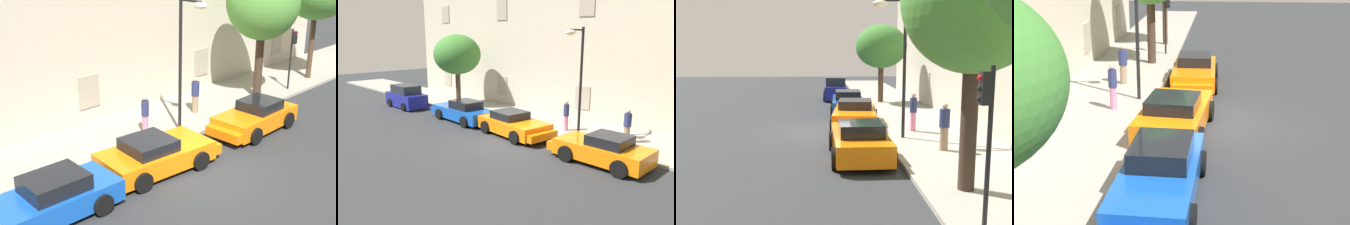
% 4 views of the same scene
% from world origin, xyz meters
% --- Properties ---
extents(ground_plane, '(80.00, 80.00, 0.00)m').
position_xyz_m(ground_plane, '(0.00, 0.00, 0.00)').
color(ground_plane, '#2B2D30').
extents(sidewalk, '(60.00, 4.41, 0.14)m').
position_xyz_m(sidewalk, '(0.00, 4.74, 0.07)').
color(sidewalk, gray).
rests_on(sidewalk, ground).
extents(sportscar_red_lead, '(5.15, 2.19, 1.41)m').
position_xyz_m(sportscar_red_lead, '(-5.73, 1.45, 0.62)').
color(sportscar_red_lead, '#144CB2').
rests_on(sportscar_red_lead, ground).
extents(sportscar_yellow_flank, '(4.80, 2.60, 1.34)m').
position_xyz_m(sportscar_yellow_flank, '(-0.78, 1.51, 0.61)').
color(sportscar_yellow_flank, orange).
rests_on(sportscar_yellow_flank, ground).
extents(sportscar_white_middle, '(4.51, 2.14, 1.36)m').
position_xyz_m(sportscar_white_middle, '(4.72, 1.22, 0.62)').
color(sportscar_white_middle, orange).
rests_on(sportscar_white_middle, ground).
extents(tree_near_kerb, '(3.70, 3.70, 6.85)m').
position_xyz_m(tree_near_kerb, '(8.55, 3.73, 5.06)').
color(tree_near_kerb, '#38281E').
rests_on(tree_near_kerb, sidewalk).
extents(traffic_light, '(0.22, 0.36, 3.38)m').
position_xyz_m(traffic_light, '(10.89, 3.19, 2.45)').
color(traffic_light, black).
rests_on(traffic_light, sidewalk).
extents(street_lamp, '(0.44, 1.42, 5.81)m').
position_xyz_m(street_lamp, '(2.19, 2.90, 4.14)').
color(street_lamp, black).
rests_on(street_lamp, sidewalk).
extents(pedestrian_admiring, '(0.40, 0.40, 1.77)m').
position_xyz_m(pedestrian_admiring, '(4.38, 4.40, 1.04)').
color(pedestrian_admiring, '#8C7259').
rests_on(pedestrian_admiring, sidewalk).
extents(pedestrian_strolling, '(0.41, 0.41, 1.77)m').
position_xyz_m(pedestrian_strolling, '(0.83, 4.06, 1.06)').
color(pedestrian_strolling, pink).
rests_on(pedestrian_strolling, sidewalk).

